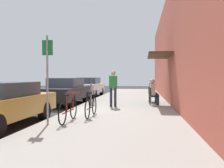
# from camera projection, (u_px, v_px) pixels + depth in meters

# --- Properties ---
(ground_plane) EXTENTS (60.00, 60.00, 0.00)m
(ground_plane) POSITION_uv_depth(u_px,v_px,m) (68.00, 113.00, 9.67)
(ground_plane) COLOR #2D2D30
(sidewalk_slab) EXTENTS (4.50, 32.00, 0.12)m
(sidewalk_slab) POSITION_uv_depth(u_px,v_px,m) (125.00, 106.00, 11.34)
(sidewalk_slab) COLOR #9E9B93
(sidewalk_slab) RESTS_ON ground_plane
(building_facade) EXTENTS (1.40, 32.00, 6.25)m
(building_facade) POSITION_uv_depth(u_px,v_px,m) (175.00, 44.00, 10.93)
(building_facade) COLOR #BC5442
(building_facade) RESTS_ON ground_plane
(parked_car_0) EXTENTS (1.80, 4.40, 1.36)m
(parked_car_0) POSITION_uv_depth(u_px,v_px,m) (0.00, 104.00, 6.88)
(parked_car_0) COLOR #A58433
(parked_car_0) RESTS_ON ground_plane
(parked_car_1) EXTENTS (1.80, 4.40, 1.47)m
(parked_car_1) POSITION_uv_depth(u_px,v_px,m) (66.00, 91.00, 12.66)
(parked_car_1) COLOR black
(parked_car_1) RESTS_ON ground_plane
(parked_car_2) EXTENTS (1.80, 4.40, 1.48)m
(parked_car_2) POSITION_uv_depth(u_px,v_px,m) (89.00, 87.00, 17.99)
(parked_car_2) COLOR silver
(parked_car_2) RESTS_ON ground_plane
(parking_meter) EXTENTS (0.12, 0.10, 1.32)m
(parking_meter) POSITION_uv_depth(u_px,v_px,m) (91.00, 89.00, 11.99)
(parking_meter) COLOR slate
(parking_meter) RESTS_ON sidewalk_slab
(street_sign) EXTENTS (0.32, 0.06, 2.60)m
(street_sign) POSITION_uv_depth(u_px,v_px,m) (47.00, 73.00, 6.66)
(street_sign) COLOR gray
(street_sign) RESTS_ON sidewalk_slab
(bicycle_0) EXTENTS (0.46, 1.71, 0.90)m
(bicycle_0) POSITION_uv_depth(u_px,v_px,m) (91.00, 107.00, 8.04)
(bicycle_0) COLOR black
(bicycle_0) RESTS_ON sidewalk_slab
(bicycle_1) EXTENTS (0.46, 1.71, 0.90)m
(bicycle_1) POSITION_uv_depth(u_px,v_px,m) (68.00, 110.00, 7.11)
(bicycle_1) COLOR black
(bicycle_1) RESTS_ON sidewalk_slab
(cafe_chair_0) EXTENTS (0.49, 0.49, 0.87)m
(cafe_chair_0) POSITION_uv_depth(u_px,v_px,m) (152.00, 95.00, 11.42)
(cafe_chair_0) COLOR black
(cafe_chair_0) RESTS_ON sidewalk_slab
(seated_patron_0) EXTENTS (0.46, 0.40, 1.29)m
(seated_patron_0) POSITION_uv_depth(u_px,v_px,m) (154.00, 91.00, 11.41)
(seated_patron_0) COLOR #232838
(seated_patron_0) RESTS_ON sidewalk_slab
(cafe_chair_1) EXTENTS (0.52, 0.52, 0.87)m
(cafe_chair_1) POSITION_uv_depth(u_px,v_px,m) (152.00, 94.00, 12.35)
(cafe_chair_1) COLOR black
(cafe_chair_1) RESTS_ON sidewalk_slab
(seated_patron_1) EXTENTS (0.48, 0.42, 1.29)m
(seated_patron_1) POSITION_uv_depth(u_px,v_px,m) (153.00, 90.00, 12.35)
(seated_patron_1) COLOR #232838
(seated_patron_1) RESTS_ON sidewalk_slab
(cafe_chair_2) EXTENTS (0.45, 0.45, 0.87)m
(cafe_chair_2) POSITION_uv_depth(u_px,v_px,m) (151.00, 93.00, 13.14)
(cafe_chair_2) COLOR black
(cafe_chair_2) RESTS_ON sidewalk_slab
(seated_patron_2) EXTENTS (0.43, 0.36, 1.29)m
(seated_patron_2) POSITION_uv_depth(u_px,v_px,m) (152.00, 89.00, 13.13)
(seated_patron_2) COLOR #232838
(seated_patron_2) RESTS_ON sidewalk_slab
(pedestrian_standing) EXTENTS (0.36, 0.22, 1.70)m
(pedestrian_standing) POSITION_uv_depth(u_px,v_px,m) (113.00, 86.00, 10.70)
(pedestrian_standing) COLOR #232838
(pedestrian_standing) RESTS_ON sidewalk_slab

